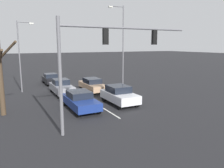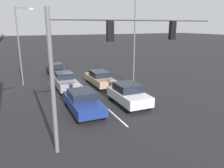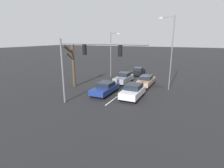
{
  "view_description": "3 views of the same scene",
  "coord_description": "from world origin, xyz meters",
  "px_view_note": "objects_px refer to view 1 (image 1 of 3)",
  "views": [
    {
      "loc": [
        7.27,
        25.18,
        5.21
      ],
      "look_at": [
        -1.4,
        8.09,
        1.75
      ],
      "focal_mm": 35.0,
      "sensor_mm": 36.0,
      "label": 1
    },
    {
      "loc": [
        5.71,
        22.83,
        5.96
      ],
      "look_at": [
        -0.75,
        7.98,
        1.59
      ],
      "focal_mm": 35.0,
      "sensor_mm": 36.0,
      "label": 2
    },
    {
      "loc": [
        -7.84,
        27.09,
        6.74
      ],
      "look_at": [
        1.38,
        7.56,
        1.06
      ],
      "focal_mm": 28.0,
      "sensor_mm": 36.0,
      "label": 3
    }
  ],
  "objects_px": {
    "car_black_midlane_third": "(51,79)",
    "traffic_signal_gantry": "(102,51)",
    "bare_tree_near": "(0,70)",
    "car_navy_midlane_front": "(80,100)",
    "car_silver_leftlane_front": "(119,95)",
    "car_gray_midlane_second": "(62,87)",
    "street_lamp_left_shoulder": "(122,44)",
    "street_lamp_right_shoulder": "(21,52)",
    "car_tan_leftlane_second": "(93,85)"
  },
  "relations": [
    {
      "from": "car_navy_midlane_front",
      "to": "street_lamp_right_shoulder",
      "type": "distance_m",
      "value": 10.53
    },
    {
      "from": "traffic_signal_gantry",
      "to": "street_lamp_right_shoulder",
      "type": "xyz_separation_m",
      "value": [
        3.44,
        -13.72,
        -0.39
      ]
    },
    {
      "from": "car_silver_leftlane_front",
      "to": "street_lamp_right_shoulder",
      "type": "distance_m",
      "value": 12.22
    },
    {
      "from": "car_black_midlane_third",
      "to": "street_lamp_right_shoulder",
      "type": "bearing_deg",
      "value": 44.43
    },
    {
      "from": "car_tan_leftlane_second",
      "to": "car_black_midlane_third",
      "type": "relative_size",
      "value": 1.17
    },
    {
      "from": "car_black_midlane_third",
      "to": "street_lamp_left_shoulder",
      "type": "height_order",
      "value": "street_lamp_left_shoulder"
    },
    {
      "from": "car_black_midlane_third",
      "to": "traffic_signal_gantry",
      "type": "distance_m",
      "value": 17.87
    },
    {
      "from": "car_black_midlane_third",
      "to": "street_lamp_left_shoulder",
      "type": "distance_m",
      "value": 11.13
    },
    {
      "from": "car_navy_midlane_front",
      "to": "car_silver_leftlane_front",
      "type": "distance_m",
      "value": 3.61
    },
    {
      "from": "car_navy_midlane_front",
      "to": "street_lamp_left_shoulder",
      "type": "bearing_deg",
      "value": -142.79
    },
    {
      "from": "car_silver_leftlane_front",
      "to": "car_gray_midlane_second",
      "type": "distance_m",
      "value": 7.17
    },
    {
      "from": "car_navy_midlane_front",
      "to": "car_gray_midlane_second",
      "type": "relative_size",
      "value": 1.04
    },
    {
      "from": "car_black_midlane_third",
      "to": "street_lamp_right_shoulder",
      "type": "height_order",
      "value": "street_lamp_right_shoulder"
    },
    {
      "from": "car_navy_midlane_front",
      "to": "car_black_midlane_third",
      "type": "bearing_deg",
      "value": -91.19
    },
    {
      "from": "car_silver_leftlane_front",
      "to": "traffic_signal_gantry",
      "type": "distance_m",
      "value": 7.0
    },
    {
      "from": "car_silver_leftlane_front",
      "to": "street_lamp_right_shoulder",
      "type": "xyz_separation_m",
      "value": [
        7.09,
        -9.27,
        3.6
      ]
    },
    {
      "from": "car_gray_midlane_second",
      "to": "traffic_signal_gantry",
      "type": "relative_size",
      "value": 0.5
    },
    {
      "from": "car_gray_midlane_second",
      "to": "car_black_midlane_third",
      "type": "bearing_deg",
      "value": -92.04
    },
    {
      "from": "car_gray_midlane_second",
      "to": "car_black_midlane_third",
      "type": "relative_size",
      "value": 1.1
    },
    {
      "from": "car_black_midlane_third",
      "to": "bare_tree_near",
      "type": "relative_size",
      "value": 0.69
    },
    {
      "from": "car_gray_midlane_second",
      "to": "bare_tree_near",
      "type": "relative_size",
      "value": 0.75
    },
    {
      "from": "car_silver_leftlane_front",
      "to": "car_gray_midlane_second",
      "type": "bearing_deg",
      "value": -60.0
    },
    {
      "from": "car_silver_leftlane_front",
      "to": "car_tan_leftlane_second",
      "type": "relative_size",
      "value": 0.86
    },
    {
      "from": "car_tan_leftlane_second",
      "to": "street_lamp_right_shoulder",
      "type": "bearing_deg",
      "value": -23.89
    },
    {
      "from": "car_tan_leftlane_second",
      "to": "street_lamp_left_shoulder",
      "type": "distance_m",
      "value": 5.68
    },
    {
      "from": "car_black_midlane_third",
      "to": "street_lamp_right_shoulder",
      "type": "xyz_separation_m",
      "value": [
        3.75,
        3.67,
        3.72
      ]
    },
    {
      "from": "car_silver_leftlane_front",
      "to": "car_gray_midlane_second",
      "type": "height_order",
      "value": "car_silver_leftlane_front"
    },
    {
      "from": "car_silver_leftlane_front",
      "to": "car_gray_midlane_second",
      "type": "relative_size",
      "value": 0.91
    },
    {
      "from": "street_lamp_right_shoulder",
      "to": "bare_tree_near",
      "type": "xyz_separation_m",
      "value": [
        2.12,
        8.18,
        -1.02
      ]
    },
    {
      "from": "traffic_signal_gantry",
      "to": "street_lamp_right_shoulder",
      "type": "bearing_deg",
      "value": -75.91
    },
    {
      "from": "car_black_midlane_third",
      "to": "car_gray_midlane_second",
      "type": "bearing_deg",
      "value": 87.96
    },
    {
      "from": "car_silver_leftlane_front",
      "to": "car_gray_midlane_second",
      "type": "xyz_separation_m",
      "value": [
        3.59,
        -6.21,
        -0.05
      ]
    },
    {
      "from": "street_lamp_left_shoulder",
      "to": "bare_tree_near",
      "type": "xyz_separation_m",
      "value": [
        12.35,
        4.06,
        -1.91
      ]
    },
    {
      "from": "car_silver_leftlane_front",
      "to": "street_lamp_right_shoulder",
      "type": "bearing_deg",
      "value": -52.59
    },
    {
      "from": "car_gray_midlane_second",
      "to": "street_lamp_left_shoulder",
      "type": "bearing_deg",
      "value": 171.14
    },
    {
      "from": "car_silver_leftlane_front",
      "to": "car_black_midlane_third",
      "type": "distance_m",
      "value": 13.37
    },
    {
      "from": "street_lamp_right_shoulder",
      "to": "street_lamp_left_shoulder",
      "type": "distance_m",
      "value": 11.06
    },
    {
      "from": "car_tan_leftlane_second",
      "to": "car_black_midlane_third",
      "type": "xyz_separation_m",
      "value": [
        3.28,
        -6.79,
        -0.02
      ]
    },
    {
      "from": "street_lamp_left_shoulder",
      "to": "bare_tree_near",
      "type": "distance_m",
      "value": 13.14
    },
    {
      "from": "car_tan_leftlane_second",
      "to": "car_navy_midlane_front",
      "type": "bearing_deg",
      "value": 59.9
    },
    {
      "from": "car_navy_midlane_front",
      "to": "car_gray_midlane_second",
      "type": "xyz_separation_m",
      "value": [
        -0.03,
        -6.17,
        0.02
      ]
    },
    {
      "from": "car_navy_midlane_front",
      "to": "car_tan_leftlane_second",
      "type": "height_order",
      "value": "car_navy_midlane_front"
    },
    {
      "from": "car_navy_midlane_front",
      "to": "car_black_midlane_third",
      "type": "relative_size",
      "value": 1.14
    },
    {
      "from": "street_lamp_left_shoulder",
      "to": "car_gray_midlane_second",
      "type": "bearing_deg",
      "value": -8.86
    },
    {
      "from": "street_lamp_right_shoulder",
      "to": "car_gray_midlane_second",
      "type": "bearing_deg",
      "value": 138.87
    },
    {
      "from": "car_navy_midlane_front",
      "to": "traffic_signal_gantry",
      "type": "bearing_deg",
      "value": 89.53
    },
    {
      "from": "car_gray_midlane_second",
      "to": "street_lamp_right_shoulder",
      "type": "xyz_separation_m",
      "value": [
        3.51,
        -3.06,
        3.65
      ]
    },
    {
      "from": "street_lamp_right_shoulder",
      "to": "street_lamp_left_shoulder",
      "type": "height_order",
      "value": "street_lamp_left_shoulder"
    },
    {
      "from": "car_black_midlane_third",
      "to": "bare_tree_near",
      "type": "height_order",
      "value": "bare_tree_near"
    },
    {
      "from": "car_black_midlane_third",
      "to": "traffic_signal_gantry",
      "type": "xyz_separation_m",
      "value": [
        0.31,
        17.39,
        4.11
      ]
    }
  ]
}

